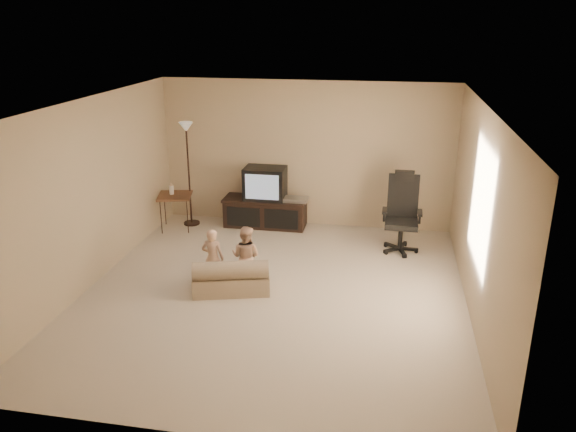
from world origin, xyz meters
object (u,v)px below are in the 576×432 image
side_table (175,196)px  toddler_left (213,258)px  floor_lamp (187,151)px  toddler_right (246,256)px  tv_stand (266,202)px  child_sofa (231,278)px  office_chair (401,223)px

side_table → toddler_left: (1.31, -2.00, -0.18)m
floor_lamp → toddler_right: floor_lamp is taller
tv_stand → child_sofa: tv_stand is taller
toddler_right → tv_stand: bearing=-72.6°
side_table → toddler_right: 2.58m
side_table → child_sofa: side_table is taller
tv_stand → office_chair: office_chair is taller
office_chair → child_sofa: size_ratio=1.12×
tv_stand → floor_lamp: bearing=-173.4°
side_table → child_sofa: size_ratio=0.74×
tv_stand → toddler_left: 2.43m
tv_stand → side_table: 1.56m
toddler_right → side_table: bearing=-36.1°
floor_lamp → child_sofa: size_ratio=1.63×
floor_lamp → child_sofa: 2.98m
toddler_left → toddler_right: toddler_right is taller
floor_lamp → toddler_left: size_ratio=2.17×
toddler_left → child_sofa: bearing=158.2°
child_sofa → floor_lamp: bearing=105.3°
toddler_right → toddler_left: bearing=25.2°
tv_stand → toddler_left: size_ratio=1.76×
side_table → toddler_left: toddler_left is taller
side_table → floor_lamp: bearing=55.7°
office_chair → toddler_left: (-2.50, -1.75, -0.03)m
tv_stand → toddler_left: (-0.19, -2.43, -0.02)m
office_chair → child_sofa: office_chair is taller
tv_stand → side_table: (-1.49, -0.42, 0.16)m
office_chair → side_table: bearing=177.2°
tv_stand → toddler_right: (0.25, -2.32, -0.01)m
office_chair → tv_stand: bearing=164.7°
floor_lamp → toddler_left: bearing=-63.6°
floor_lamp → toddler_right: bearing=-54.2°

